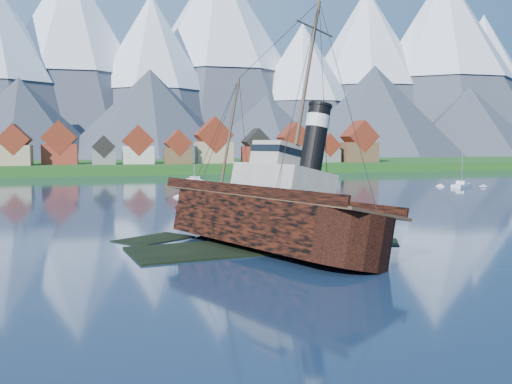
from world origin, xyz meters
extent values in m
plane|color=#172841|center=(0.00, 0.00, 0.00)|extent=(1400.00, 1400.00, 0.00)
cube|color=black|center=(-3.00, -2.00, -0.32)|extent=(19.08, 11.42, 1.00)
cube|color=black|center=(6.00, 4.00, -0.38)|extent=(15.15, 9.76, 1.00)
cube|color=black|center=(2.00, 9.00, -0.28)|extent=(11.45, 9.06, 1.00)
cube|color=black|center=(12.00, -1.00, -0.42)|extent=(10.27, 8.34, 1.00)
cube|color=black|center=(-9.00, 6.00, -0.40)|extent=(9.42, 8.68, 1.00)
cube|color=black|center=(15.00, 5.00, -0.35)|extent=(6.00, 4.00, 1.00)
cube|color=#1C4714|center=(0.00, 170.00, 0.00)|extent=(600.00, 80.00, 3.20)
cube|color=#3F3D38|center=(0.00, 132.00, 0.00)|extent=(600.00, 2.50, 2.00)
cube|color=tan|center=(-43.00, 150.00, 6.40)|extent=(10.50, 9.00, 6.80)
cube|color=maroon|center=(-43.00, 150.00, 11.69)|extent=(10.69, 9.18, 10.69)
cube|color=maroon|center=(-29.00, 156.00, 6.60)|extent=(12.00, 8.50, 7.20)
cube|color=maroon|center=(-29.00, 156.00, 12.36)|extent=(12.22, 8.67, 12.22)
cube|color=slate|center=(-14.00, 151.00, 5.40)|extent=(8.00, 7.00, 4.80)
cube|color=black|center=(-14.00, 151.00, 9.24)|extent=(8.15, 7.14, 8.15)
cube|color=beige|center=(-2.00, 154.00, 6.20)|extent=(11.00, 9.50, 6.40)
cube|color=maroon|center=(-2.00, 154.00, 11.38)|extent=(11.20, 9.69, 11.20)
cube|color=brown|center=(12.00, 150.00, 5.90)|extent=(9.50, 8.00, 5.80)
cube|color=maroon|center=(12.00, 150.00, 10.51)|extent=(9.67, 8.16, 9.67)
cube|color=tan|center=(26.00, 155.00, 7.00)|extent=(13.50, 10.00, 8.00)
cube|color=maroon|center=(26.00, 155.00, 13.43)|extent=(13.75, 10.20, 13.75)
cube|color=maroon|center=(42.00, 152.00, 6.10)|extent=(10.00, 8.50, 6.20)
cube|color=black|center=(42.00, 152.00, 11.00)|extent=(10.18, 8.67, 10.18)
cube|color=beige|center=(56.00, 149.00, 6.75)|extent=(11.50, 9.00, 7.50)
cube|color=maroon|center=(56.00, 149.00, 12.57)|extent=(11.71, 9.18, 11.71)
cube|color=slate|center=(71.00, 153.00, 5.50)|extent=(9.00, 7.50, 5.00)
cube|color=maroon|center=(71.00, 153.00, 9.62)|extent=(9.16, 7.65, 9.16)
cube|color=brown|center=(84.00, 151.00, 6.90)|extent=(12.50, 10.00, 7.80)
cube|color=maroon|center=(84.00, 151.00, 13.05)|extent=(12.73, 10.20, 12.73)
cone|color=#2D333D|center=(-40.00, 495.00, 88.00)|extent=(210.00, 210.00, 180.00)
cone|color=white|center=(-40.00, 495.00, 124.00)|extent=(130.20, 130.20, 108.00)
cone|color=#2D333D|center=(30.00, 470.00, 70.50)|extent=(170.00, 170.00, 145.00)
cone|color=white|center=(30.00, 470.00, 99.50)|extent=(105.40, 105.40, 87.00)
cone|color=#2D333D|center=(100.00, 515.00, 98.00)|extent=(240.00, 240.00, 200.00)
cone|color=white|center=(100.00, 515.00, 138.00)|extent=(148.80, 148.80, 120.00)
cone|color=#2D333D|center=(170.00, 460.00, 60.50)|extent=(150.00, 150.00, 125.00)
cone|color=white|center=(170.00, 460.00, 85.50)|extent=(93.00, 93.00, 75.00)
cone|color=#2D333D|center=(250.00, 490.00, 83.00)|extent=(200.00, 200.00, 170.00)
cone|color=white|center=(250.00, 490.00, 117.00)|extent=(124.00, 124.00, 102.00)
cone|color=#2D333D|center=(330.00, 475.00, 93.00)|extent=(230.00, 230.00, 190.00)
cone|color=white|center=(330.00, 475.00, 131.00)|extent=(142.60, 142.60, 114.00)
cone|color=#2D333D|center=(400.00, 505.00, 75.50)|extent=(180.00, 180.00, 155.00)
cone|color=white|center=(400.00, 505.00, 106.50)|extent=(111.60, 111.60, 93.00)
cone|color=#2D333D|center=(-70.00, 374.00, 27.00)|extent=(120.00, 120.00, 58.00)
cone|color=#2D333D|center=(20.00, 369.00, 31.00)|extent=(136.00, 136.00, 66.00)
cone|color=#2D333D|center=(110.00, 373.00, 23.00)|extent=(110.00, 110.00, 50.00)
cone|color=#2D333D|center=(200.00, 370.00, 35.50)|extent=(150.00, 150.00, 75.00)
cone|color=#2D333D|center=(290.00, 371.00, 28.00)|extent=(124.00, 124.00, 60.00)
cube|color=black|center=(1.10, -2.10, 2.49)|extent=(7.81, 22.48, 4.68)
cone|color=black|center=(1.10, 12.49, 2.49)|extent=(7.81, 7.81, 7.81)
cylinder|color=black|center=(1.10, -13.34, 2.49)|extent=(7.81, 7.81, 4.68)
cube|color=#4C3826|center=(1.10, -2.10, 4.95)|extent=(7.65, 29.66, 0.28)
cube|color=black|center=(-2.65, -2.10, 5.45)|extent=(0.22, 28.73, 1.00)
cube|color=black|center=(4.84, -2.10, 5.45)|extent=(0.22, 28.73, 1.00)
cube|color=#ADA89E|center=(1.10, -3.77, 6.62)|extent=(5.80, 9.48, 3.35)
cube|color=#ADA89E|center=(1.10, -2.66, 9.52)|extent=(4.01, 4.46, 2.45)
cylinder|color=black|center=(1.10, -7.45, 11.41)|extent=(2.12, 2.12, 6.25)
cylinder|color=silver|center=(1.10, -7.45, 12.97)|extent=(2.23, 2.23, 1.23)
cylinder|color=#473828|center=(1.10, 6.82, 11.75)|extent=(0.31, 0.31, 13.38)
cylinder|color=#473828|center=(1.10, -4.89, 17.99)|extent=(0.36, 0.36, 14.50)
cube|color=silver|center=(69.13, 62.20, 0.11)|extent=(8.57, 7.49, 1.29)
cube|color=silver|center=(69.13, 62.20, 1.13)|extent=(3.25, 3.17, 0.75)
cylinder|color=gray|center=(69.13, 62.20, 6.34)|extent=(0.15, 0.15, 11.18)
cube|color=silver|center=(9.95, 98.26, 0.10)|extent=(3.42, 10.09, 1.19)
cube|color=silver|center=(9.95, 98.26, 1.04)|extent=(2.43, 2.97, 0.69)
cylinder|color=gray|center=(9.95, 98.26, 5.84)|extent=(0.14, 0.14, 10.29)
cube|color=silver|center=(2.48, 50.92, 0.09)|extent=(6.32, 7.60, 1.06)
cube|color=silver|center=(2.48, 50.92, 0.92)|extent=(2.73, 2.83, 0.62)
cylinder|color=gray|center=(2.48, 50.92, 5.19)|extent=(0.12, 0.12, 9.15)
camera|label=1|loc=(-14.22, -57.19, 10.69)|focal=40.00mm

